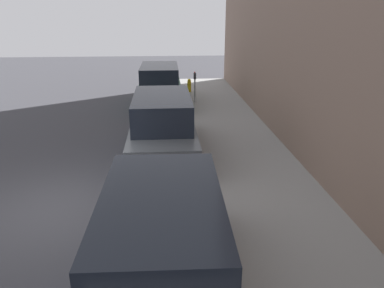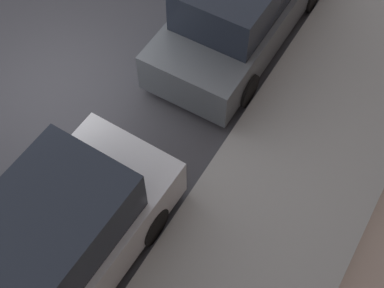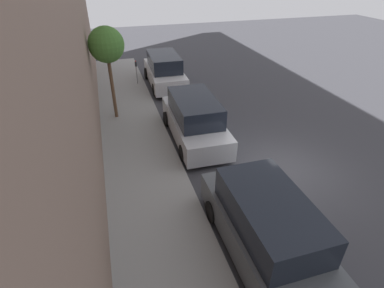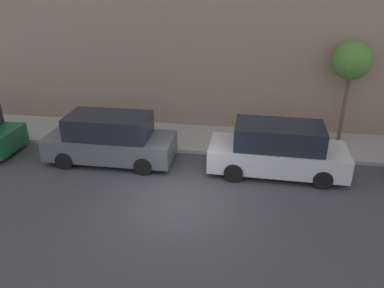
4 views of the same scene
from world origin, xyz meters
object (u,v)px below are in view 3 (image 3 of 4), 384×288
object	(u,v)px
street_tree	(106,46)
parked_minivan_second	(195,119)
parking_meter_near	(136,70)
parked_minivan_third	(267,229)
parked_minivan_nearest	(164,71)

from	to	relation	value
street_tree	parked_minivan_second	bearing A→B (deg)	137.73
parking_meter_near	street_tree	bearing A→B (deg)	69.63
parked_minivan_third	street_tree	distance (m)	10.03
parked_minivan_nearest	parked_minivan_third	bearing A→B (deg)	89.36
parking_meter_near	street_tree	size ratio (longest dim) A/B	0.33
parked_minivan_third	parking_meter_near	world-z (taller)	parked_minivan_third
parked_minivan_third	parking_meter_near	size ratio (longest dim) A/B	3.49
parking_meter_near	parked_minivan_second	bearing A→B (deg)	102.01
parked_minivan_second	street_tree	world-z (taller)	street_tree
parked_minivan_nearest	parked_minivan_third	size ratio (longest dim) A/B	1.01
parked_minivan_third	street_tree	size ratio (longest dim) A/B	1.17
parked_minivan_third	street_tree	world-z (taller)	street_tree
parking_meter_near	street_tree	distance (m)	5.25
parked_minivan_second	parked_minivan_third	xyz separation A→B (m)	(0.01, 6.32, 0.00)
parked_minivan_second	parked_minivan_third	bearing A→B (deg)	89.93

